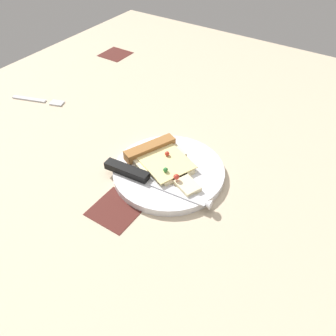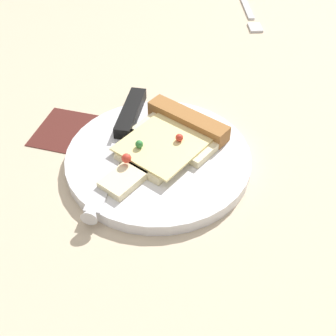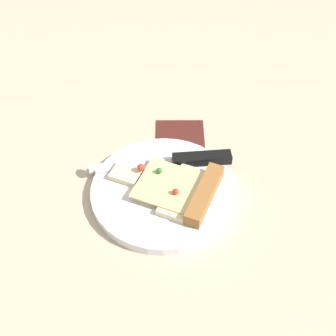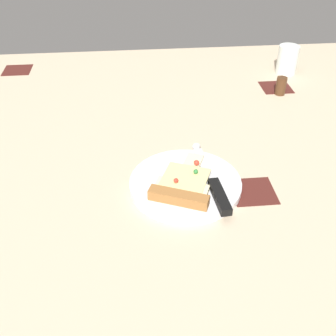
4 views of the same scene
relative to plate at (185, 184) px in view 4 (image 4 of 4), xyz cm
name	(u,v)px [view 4 (image 4 of 4)]	position (x,y,z in cm)	size (l,w,h in cm)	color
ground_plane	(172,179)	(-2.24, 4.76, -2.30)	(153.89, 153.89, 3.00)	#C6B293
plate	(185,184)	(0.00, 0.00, 0.00)	(23.67, 23.67, 1.59)	silver
pizza_slice	(182,185)	(-0.99, -2.39, 1.58)	(14.54, 19.06, 2.49)	beige
knife	(213,183)	(5.52, -1.94, 1.40)	(4.24, 24.09, 2.45)	silver
drinking_glass	(288,60)	(40.71, 56.03, 3.72)	(6.58, 6.58, 9.03)	silver
pepper_shaker	(281,86)	(33.89, 40.90, 1.85)	(3.02, 3.02, 5.30)	#4C2D19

